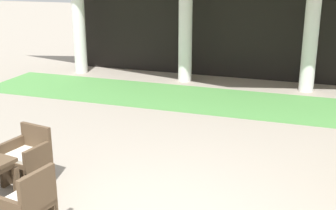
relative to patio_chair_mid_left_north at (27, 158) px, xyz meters
The scene contains 3 objects.
lawn_strip 5.44m from the patio_chair_mid_left_north, 67.93° to the left, with size 12.74×2.21×0.01m, color #519347.
patio_chair_mid_left_north is the anchor object (origin of this frame).
patio_chair_mid_left_east 1.40m from the patio_chair_mid_left_north, 54.86° to the right, with size 0.62×0.65×0.89m.
Camera 1 is at (1.83, -4.14, 3.11)m, focal length 47.96 mm.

